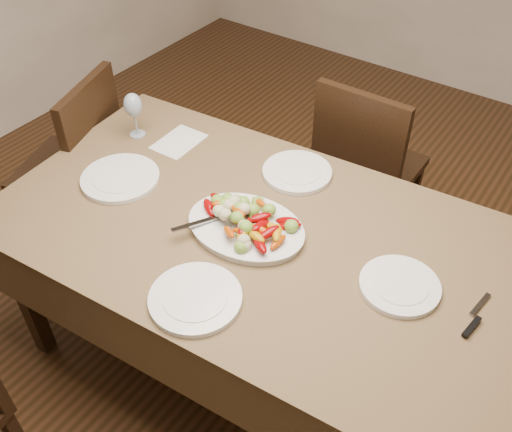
{
  "coord_description": "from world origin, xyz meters",
  "views": [
    {
      "loc": [
        0.65,
        -0.9,
        2.1
      ],
      "look_at": [
        -0.17,
        0.26,
        0.82
      ],
      "focal_mm": 40.0,
      "sensor_mm": 36.0,
      "label": 1
    }
  ],
  "objects_px": {
    "chair_left": "(67,169)",
    "wine_glass": "(134,114)",
    "plate_left": "(120,178)",
    "plate_near": "(195,298)",
    "chair_far": "(370,166)",
    "serving_platter": "(246,229)",
    "plate_far": "(297,172)",
    "dining_table": "(256,300)",
    "plate_right": "(400,286)"
  },
  "relations": [
    {
      "from": "plate_near",
      "to": "plate_left",
      "type": "bearing_deg",
      "value": 154.69
    },
    {
      "from": "serving_platter",
      "to": "plate_far",
      "type": "distance_m",
      "value": 0.37
    },
    {
      "from": "plate_left",
      "to": "plate_far",
      "type": "xyz_separation_m",
      "value": [
        0.53,
        0.42,
        0.0
      ]
    },
    {
      "from": "chair_left",
      "to": "plate_left",
      "type": "relative_size",
      "value": 3.21
    },
    {
      "from": "dining_table",
      "to": "plate_right",
      "type": "xyz_separation_m",
      "value": [
        0.51,
        0.04,
        0.39
      ]
    },
    {
      "from": "chair_left",
      "to": "serving_platter",
      "type": "distance_m",
      "value": 1.16
    },
    {
      "from": "plate_far",
      "to": "wine_glass",
      "type": "height_order",
      "value": "wine_glass"
    },
    {
      "from": "serving_platter",
      "to": "plate_right",
      "type": "bearing_deg",
      "value": 7.12
    },
    {
      "from": "plate_left",
      "to": "dining_table",
      "type": "bearing_deg",
      "value": 7.32
    },
    {
      "from": "serving_platter",
      "to": "plate_near",
      "type": "relative_size",
      "value": 1.43
    },
    {
      "from": "plate_right",
      "to": "wine_glass",
      "type": "xyz_separation_m",
      "value": [
        -1.25,
        0.15,
        0.09
      ]
    },
    {
      "from": "chair_left",
      "to": "plate_near",
      "type": "relative_size",
      "value": 3.34
    },
    {
      "from": "chair_far",
      "to": "plate_far",
      "type": "bearing_deg",
      "value": 83.26
    },
    {
      "from": "dining_table",
      "to": "serving_platter",
      "type": "distance_m",
      "value": 0.39
    },
    {
      "from": "chair_left",
      "to": "plate_near",
      "type": "xyz_separation_m",
      "value": [
        1.17,
        -0.43,
        0.29
      ]
    },
    {
      "from": "plate_near",
      "to": "chair_far",
      "type": "bearing_deg",
      "value": 90.67
    },
    {
      "from": "wine_glass",
      "to": "plate_near",
      "type": "bearing_deg",
      "value": -35.42
    },
    {
      "from": "chair_far",
      "to": "serving_platter",
      "type": "xyz_separation_m",
      "value": [
        -0.04,
        -0.94,
        0.3
      ]
    },
    {
      "from": "chair_left",
      "to": "plate_near",
      "type": "height_order",
      "value": "chair_left"
    },
    {
      "from": "plate_far",
      "to": "plate_near",
      "type": "height_order",
      "value": "same"
    },
    {
      "from": "plate_right",
      "to": "plate_near",
      "type": "height_order",
      "value": "same"
    },
    {
      "from": "plate_left",
      "to": "plate_near",
      "type": "bearing_deg",
      "value": -25.31
    },
    {
      "from": "chair_left",
      "to": "wine_glass",
      "type": "distance_m",
      "value": 0.57
    },
    {
      "from": "chair_far",
      "to": "chair_left",
      "type": "xyz_separation_m",
      "value": [
        -1.15,
        -0.85,
        0.0
      ]
    },
    {
      "from": "chair_far",
      "to": "plate_left",
      "type": "relative_size",
      "value": 3.21
    },
    {
      "from": "chair_far",
      "to": "plate_near",
      "type": "relative_size",
      "value": 3.34
    },
    {
      "from": "chair_left",
      "to": "wine_glass",
      "type": "height_order",
      "value": "wine_glass"
    },
    {
      "from": "plate_right",
      "to": "plate_far",
      "type": "distance_m",
      "value": 0.64
    },
    {
      "from": "chair_far",
      "to": "plate_left",
      "type": "height_order",
      "value": "chair_far"
    },
    {
      "from": "chair_far",
      "to": "plate_right",
      "type": "xyz_separation_m",
      "value": [
        0.5,
        -0.87,
        0.29
      ]
    },
    {
      "from": "dining_table",
      "to": "plate_right",
      "type": "relative_size",
      "value": 7.37
    },
    {
      "from": "plate_left",
      "to": "plate_right",
      "type": "relative_size",
      "value": 1.18
    },
    {
      "from": "plate_far",
      "to": "wine_glass",
      "type": "xyz_separation_m",
      "value": [
        -0.69,
        -0.16,
        0.09
      ]
    },
    {
      "from": "chair_far",
      "to": "plate_far",
      "type": "height_order",
      "value": "chair_far"
    },
    {
      "from": "dining_table",
      "to": "chair_left",
      "type": "distance_m",
      "value": 1.14
    },
    {
      "from": "serving_platter",
      "to": "chair_far",
      "type": "bearing_deg",
      "value": 87.6
    },
    {
      "from": "plate_near",
      "to": "wine_glass",
      "type": "height_order",
      "value": "wine_glass"
    },
    {
      "from": "chair_far",
      "to": "chair_left",
      "type": "relative_size",
      "value": 1.0
    },
    {
      "from": "chair_far",
      "to": "wine_glass",
      "type": "xyz_separation_m",
      "value": [
        -0.75,
        -0.73,
        0.39
      ]
    },
    {
      "from": "plate_left",
      "to": "serving_platter",
      "type": "bearing_deg",
      "value": 4.87
    },
    {
      "from": "chair_left",
      "to": "plate_left",
      "type": "distance_m",
      "value": 0.65
    },
    {
      "from": "dining_table",
      "to": "plate_near",
      "type": "xyz_separation_m",
      "value": [
        0.03,
        -0.36,
        0.39
      ]
    },
    {
      "from": "dining_table",
      "to": "chair_far",
      "type": "xyz_separation_m",
      "value": [
        0.02,
        0.91,
        0.1
      ]
    },
    {
      "from": "serving_platter",
      "to": "plate_left",
      "type": "relative_size",
      "value": 1.38
    },
    {
      "from": "serving_platter",
      "to": "plate_left",
      "type": "distance_m",
      "value": 0.56
    },
    {
      "from": "plate_right",
      "to": "plate_left",
      "type": "bearing_deg",
      "value": -174.02
    },
    {
      "from": "plate_left",
      "to": "wine_glass",
      "type": "height_order",
      "value": "wine_glass"
    },
    {
      "from": "plate_left",
      "to": "plate_right",
      "type": "bearing_deg",
      "value": 5.98
    },
    {
      "from": "dining_table",
      "to": "plate_left",
      "type": "bearing_deg",
      "value": -172.68
    },
    {
      "from": "dining_table",
      "to": "wine_glass",
      "type": "relative_size",
      "value": 8.98
    }
  ]
}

